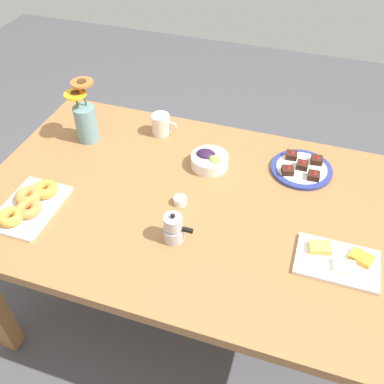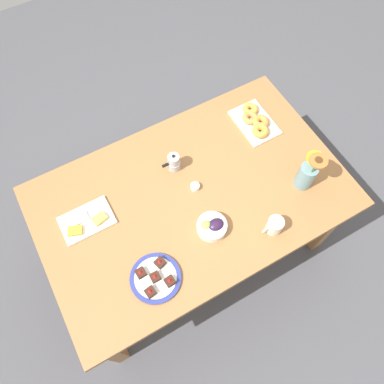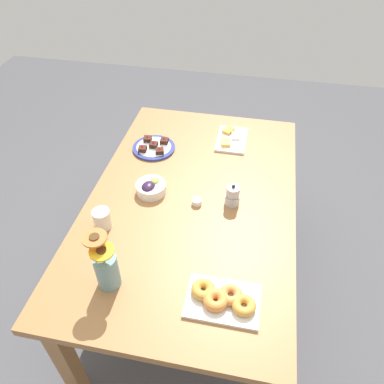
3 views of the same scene
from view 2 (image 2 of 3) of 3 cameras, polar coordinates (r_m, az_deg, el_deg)
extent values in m
plane|color=#4C4C51|center=(2.63, 0.00, -7.64)|extent=(6.00, 6.00, 0.00)
cube|color=#9E6B3D|center=(1.96, 0.00, -0.79)|extent=(1.60, 1.00, 0.04)
cube|color=#9E6B3D|center=(2.69, 9.18, 9.64)|extent=(0.07, 0.07, 0.70)
cube|color=#9E6B3D|center=(2.45, -19.94, -4.22)|extent=(0.07, 0.07, 0.70)
cube|color=#9E6B3D|center=(2.44, 20.04, -4.82)|extent=(0.07, 0.07, 0.70)
cube|color=#9E6B3D|center=(2.18, -12.10, -22.52)|extent=(0.07, 0.07, 0.70)
cylinder|color=silver|center=(1.87, 12.49, -4.99)|extent=(0.08, 0.08, 0.09)
cylinder|color=brown|center=(1.83, 12.73, -4.52)|extent=(0.07, 0.07, 0.00)
torus|color=silver|center=(1.85, 11.20, -5.74)|extent=(0.05, 0.01, 0.05)
cylinder|color=white|center=(1.85, 3.03, -5.32)|extent=(0.15, 0.15, 0.05)
ellipsoid|color=#2D1938|center=(1.83, 3.69, -5.02)|extent=(0.08, 0.07, 0.04)
ellipsoid|color=#9EC14C|center=(1.83, 2.12, -5.06)|extent=(0.05, 0.04, 0.04)
cube|color=white|center=(1.95, -15.72, -4.21)|extent=(0.26, 0.17, 0.01)
cube|color=#EFB74C|center=(1.92, -13.90, -3.96)|extent=(0.08, 0.06, 0.02)
cube|color=white|center=(1.95, -16.57, -3.83)|extent=(0.07, 0.05, 0.01)
cube|color=orange|center=(1.93, -17.39, -5.66)|extent=(0.08, 0.07, 0.02)
cube|color=white|center=(2.21, 9.53, 10.38)|extent=(0.19, 0.28, 0.01)
torus|color=gold|center=(2.23, 8.88, 12.36)|extent=(0.11, 0.11, 0.04)
torus|color=#DB8540|center=(2.19, 8.87, 11.09)|extent=(0.12, 0.12, 0.03)
torus|color=orange|center=(2.19, 10.41, 10.48)|extent=(0.12, 0.12, 0.04)
torus|color=gold|center=(2.15, 10.39, 9.12)|extent=(0.11, 0.11, 0.04)
cylinder|color=white|center=(1.95, 0.46, 0.82)|extent=(0.05, 0.05, 0.03)
cylinder|color=#C68923|center=(1.94, 0.46, 0.95)|extent=(0.04, 0.04, 0.01)
cylinder|color=navy|center=(1.80, -5.56, -12.93)|extent=(0.24, 0.24, 0.01)
cylinder|color=white|center=(1.79, -5.57, -12.91)|extent=(0.20, 0.20, 0.01)
cube|color=#381E14|center=(1.77, -3.39, -13.41)|extent=(0.05, 0.05, 0.02)
cone|color=red|center=(1.75, -3.43, -13.27)|extent=(0.02, 0.02, 0.01)
cube|color=#381E14|center=(1.76, -6.37, -14.90)|extent=(0.05, 0.05, 0.02)
cone|color=red|center=(1.74, -6.43, -14.77)|extent=(0.02, 0.02, 0.01)
cube|color=#381E14|center=(1.79, -4.91, -10.67)|extent=(0.05, 0.05, 0.02)
cone|color=red|center=(1.77, -4.96, -10.50)|extent=(0.02, 0.02, 0.01)
cube|color=#381E14|center=(1.79, -7.82, -12.12)|extent=(0.05, 0.05, 0.02)
cone|color=red|center=(1.77, -7.89, -11.96)|extent=(0.02, 0.02, 0.01)
cube|color=#381E14|center=(1.78, -5.62, -12.77)|extent=(0.04, 0.04, 0.02)
cone|color=red|center=(1.76, -5.68, -12.62)|extent=(0.02, 0.02, 0.01)
cylinder|color=#6B939E|center=(1.99, 16.96, 2.35)|extent=(0.09, 0.09, 0.16)
cylinder|color=#3D702D|center=(1.88, 18.24, 3.73)|extent=(0.01, 0.01, 0.10)
cylinder|color=orange|center=(1.84, 18.71, 4.58)|extent=(0.09, 0.09, 0.01)
cylinder|color=#472D14|center=(1.83, 18.76, 4.67)|extent=(0.04, 0.04, 0.01)
cylinder|color=#3D702D|center=(1.92, 18.07, 4.35)|extent=(0.01, 0.01, 0.06)
cylinder|color=yellow|center=(1.89, 18.36, 4.87)|extent=(0.09, 0.09, 0.01)
cylinder|color=#472D14|center=(1.88, 18.41, 4.97)|extent=(0.04, 0.04, 0.01)
cylinder|color=#B7B7BC|center=(2.01, -2.68, 4.23)|extent=(0.07, 0.07, 0.05)
cylinder|color=#B7B7BC|center=(1.98, -2.72, 4.66)|extent=(0.05, 0.05, 0.01)
cylinder|color=#B7B7BC|center=(1.96, -2.75, 5.06)|extent=(0.06, 0.06, 0.04)
sphere|color=black|center=(1.93, -2.79, 5.54)|extent=(0.02, 0.02, 0.02)
cube|color=black|center=(1.97, -4.09, 4.10)|extent=(0.04, 0.01, 0.01)
camera|label=1|loc=(1.93, -32.65, 36.84)|focal=40.00mm
camera|label=3|loc=(2.06, 40.12, 40.08)|focal=35.00mm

